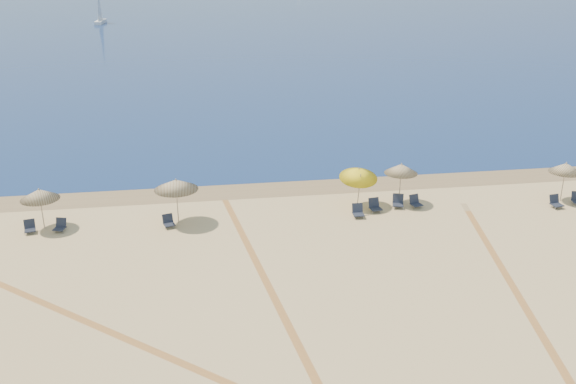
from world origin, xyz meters
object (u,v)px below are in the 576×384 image
object	(u,v)px
chair_3	(168,222)
chair_6	(398,202)
umbrella_1	(39,194)
umbrella_5	(566,168)
chair_8	(556,202)
umbrella_2	(176,185)
chair_2	(60,226)
chair_1	(30,227)
umbrella_4	(401,169)
sailboat_0	(99,11)
umbrella_3	(359,174)
chair_5	(375,206)
chair_7	(415,202)
chair_4	(358,211)

from	to	relation	value
chair_3	chair_6	size ratio (longest dim) A/B	0.90
umbrella_1	umbrella_5	xyz separation A→B (m)	(29.27, -0.51, 0.12)
chair_8	umbrella_1	bearing A→B (deg)	168.79
umbrella_2	chair_2	bearing A→B (deg)	-178.83
umbrella_5	umbrella_2	bearing A→B (deg)	179.58
umbrella_5	chair_1	distance (m)	29.95
umbrella_4	umbrella_1	bearing A→B (deg)	-178.39
chair_2	sailboat_0	world-z (taller)	sailboat_0
umbrella_5	chair_2	distance (m)	28.41
umbrella_3	chair_1	xyz separation A→B (m)	(-17.88, -0.86, -1.71)
chair_2	chair_6	bearing A→B (deg)	16.95
chair_3	chair_2	bearing A→B (deg)	160.06
chair_5	umbrella_5	bearing A→B (deg)	-9.55
chair_2	sailboat_0	distance (m)	89.75
umbrella_2	chair_7	xyz separation A→B (m)	(13.44, 0.24, -1.91)
chair_1	chair_8	size ratio (longest dim) A/B	0.97
umbrella_1	chair_4	size ratio (longest dim) A/B	3.17
umbrella_4	chair_2	distance (m)	18.96
chair_4	chair_5	distance (m)	1.29
chair_1	chair_2	size ratio (longest dim) A/B	0.96
umbrella_4	sailboat_0	size ratio (longest dim) A/B	0.34
umbrella_4	chair_5	bearing A→B (deg)	-152.02
sailboat_0	umbrella_4	bearing A→B (deg)	-67.67
umbrella_5	chair_2	size ratio (longest dim) A/B	3.10
chair_6	umbrella_2	bearing A→B (deg)	-162.21
umbrella_4	chair_8	size ratio (longest dim) A/B	3.20
chair_3	chair_4	xyz separation A→B (m)	(10.36, -0.20, 0.02)
chair_6	chair_7	xyz separation A→B (m)	(0.99, -0.12, -0.02)
chair_3	sailboat_0	distance (m)	90.74
umbrella_4	chair_7	bearing A→B (deg)	-41.10
chair_3	chair_4	distance (m)	10.36
umbrella_2	umbrella_3	xyz separation A→B (m)	(10.18, 0.79, -0.21)
umbrella_1	chair_6	distance (m)	19.60
chair_4	chair_8	bearing A→B (deg)	-0.32
umbrella_4	chair_2	world-z (taller)	umbrella_4
umbrella_3	chair_6	size ratio (longest dim) A/B	2.92
chair_5	umbrella_1	bearing A→B (deg)	170.10
umbrella_4	chair_7	xyz separation A→B (m)	(0.75, -0.66, -1.83)
umbrella_3	chair_1	world-z (taller)	umbrella_3
chair_7	umbrella_5	bearing A→B (deg)	-16.84
umbrella_1	chair_7	world-z (taller)	umbrella_1
umbrella_4	umbrella_5	size ratio (longest dim) A/B	1.03
umbrella_4	chair_2	bearing A→B (deg)	-176.89
chair_7	chair_8	size ratio (longest dim) A/B	1.03
chair_1	chair_6	distance (m)	20.16
chair_6	chair_8	distance (m)	9.04
umbrella_1	chair_2	bearing A→B (deg)	-26.90
chair_3	umbrella_2	bearing A→B (deg)	22.91
chair_4	chair_5	xyz separation A→B (m)	(1.14, 0.62, 0.01)
umbrella_5	chair_3	world-z (taller)	umbrella_5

